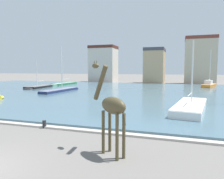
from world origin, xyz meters
TOP-DOWN VIEW (x-y plane):
  - harbor_water at (0.00, 27.45)m, footprint 84.41×42.17m
  - quay_edge_coping at (0.00, 6.12)m, footprint 84.41×0.50m
  - giraffe_statue at (4.65, 3.22)m, footprint 2.17×1.66m
  - sailboat_green at (-18.30, 37.39)m, footprint 2.60×8.89m
  - sailboat_black at (-18.32, 28.16)m, footprint 2.57×7.01m
  - sailboat_orange at (13.13, 40.77)m, footprint 3.56×6.30m
  - sailboat_white at (8.51, 14.61)m, footprint 3.45×9.53m
  - sailboat_navy at (-10.69, 24.77)m, footprint 2.10×9.69m
  - mooring_bollard at (-0.81, 5.97)m, footprint 0.24×0.24m
  - townhouse_end_terrace at (-13.99, 53.09)m, footprint 7.49×5.88m
  - townhouse_narrow_midrow at (0.92, 52.00)m, footprint 5.15×7.53m
  - townhouse_tall_gabled at (12.18, 53.03)m, footprint 7.45×5.93m

SIDE VIEW (x-z plane):
  - quay_edge_coping at x=0.00m, z-range 0.00..0.12m
  - harbor_water at x=0.00m, z-range 0.00..0.25m
  - mooring_bollard at x=-0.81m, z-range 0.00..0.50m
  - sailboat_black at x=-18.32m, z-range -2.51..3.18m
  - sailboat_green at x=-18.30m, z-range -3.08..3.75m
  - sailboat_navy at x=-10.69m, z-range -3.33..4.03m
  - sailboat_white at x=8.51m, z-range -2.71..3.60m
  - sailboat_orange at x=13.13m, z-range -3.25..4.39m
  - giraffe_statue at x=4.65m, z-range 0.04..4.27m
  - townhouse_narrow_midrow at x=0.92m, z-range 0.01..9.27m
  - townhouse_end_terrace at x=-13.99m, z-range 0.01..10.52m
  - townhouse_tall_gabled at x=12.18m, z-range 0.02..11.94m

